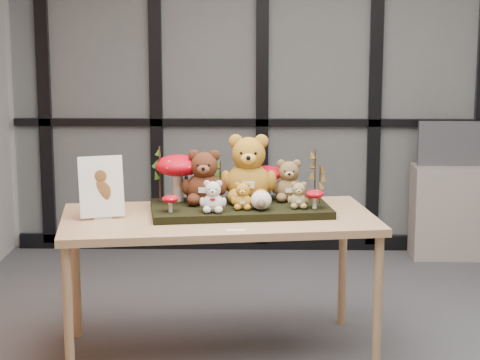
{
  "coord_description": "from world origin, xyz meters",
  "views": [
    {
      "loc": [
        -0.49,
        -4.47,
        1.9
      ],
      "look_at": [
        -0.58,
        0.17,
        1.02
      ],
      "focal_mm": 65.0,
      "sensor_mm": 36.0,
      "label": 1
    }
  ],
  "objects_px": {
    "bear_tan_back": "(289,178)",
    "monitor": "(450,143)",
    "plush_cream_hedgehog": "(261,199)",
    "sign_holder": "(101,189)",
    "mushroom_back_left": "(178,176)",
    "bear_beige_small": "(299,194)",
    "bear_brown_medium": "(204,174)",
    "mushroom_back_right": "(266,181)",
    "cabinet": "(447,212)",
    "mushroom_front_left": "(170,203)",
    "bear_white_bow": "(213,194)",
    "mushroom_front_right": "(315,198)",
    "bear_pooh_yellow": "(249,165)",
    "display_table": "(219,227)",
    "diorama_tray": "(240,209)",
    "bear_small_yellow": "(243,194)"
  },
  "relations": [
    {
      "from": "bear_tan_back",
      "to": "monitor",
      "type": "relative_size",
      "value": 0.53
    },
    {
      "from": "plush_cream_hedgehog",
      "to": "sign_holder",
      "type": "distance_m",
      "value": 0.87
    },
    {
      "from": "bear_tan_back",
      "to": "plush_cream_hedgehog",
      "type": "xyz_separation_m",
      "value": [
        -0.16,
        -0.25,
        -0.07
      ]
    },
    {
      "from": "monitor",
      "to": "mushroom_back_left",
      "type": "bearing_deg",
      "value": -136.03
    },
    {
      "from": "plush_cream_hedgehog",
      "to": "monitor",
      "type": "bearing_deg",
      "value": 46.23
    },
    {
      "from": "bear_beige_small",
      "to": "bear_brown_medium",
      "type": "bearing_deg",
      "value": 159.4
    },
    {
      "from": "mushroom_back_right",
      "to": "cabinet",
      "type": "distance_m",
      "value": 2.39
    },
    {
      "from": "sign_holder",
      "to": "cabinet",
      "type": "distance_m",
      "value": 3.23
    },
    {
      "from": "bear_brown_medium",
      "to": "mushroom_front_left",
      "type": "xyz_separation_m",
      "value": [
        -0.17,
        -0.23,
        -0.12
      ]
    },
    {
      "from": "bear_white_bow",
      "to": "monitor",
      "type": "relative_size",
      "value": 0.39
    },
    {
      "from": "bear_brown_medium",
      "to": "mushroom_front_right",
      "type": "bearing_deg",
      "value": -19.93
    },
    {
      "from": "mushroom_back_right",
      "to": "cabinet",
      "type": "height_order",
      "value": "mushroom_back_right"
    },
    {
      "from": "mushroom_front_left",
      "to": "cabinet",
      "type": "bearing_deg",
      "value": 47.49
    },
    {
      "from": "bear_pooh_yellow",
      "to": "bear_brown_medium",
      "type": "bearing_deg",
      "value": -174.71
    },
    {
      "from": "bear_beige_small",
      "to": "mushroom_front_left",
      "type": "bearing_deg",
      "value": -179.4
    },
    {
      "from": "display_table",
      "to": "diorama_tray",
      "type": "xyz_separation_m",
      "value": [
        0.12,
        0.08,
        0.09
      ]
    },
    {
      "from": "bear_beige_small",
      "to": "mushroom_back_right",
      "type": "height_order",
      "value": "mushroom_back_right"
    },
    {
      "from": "bear_pooh_yellow",
      "to": "mushroom_back_right",
      "type": "bearing_deg",
      "value": 23.46
    },
    {
      "from": "plush_cream_hedgehog",
      "to": "mushroom_back_right",
      "type": "relative_size",
      "value": 0.54
    },
    {
      "from": "cabinet",
      "to": "mushroom_back_left",
      "type": "bearing_deg",
      "value": -136.31
    },
    {
      "from": "mushroom_front_right",
      "to": "bear_brown_medium",
      "type": "bearing_deg",
      "value": 168.7
    },
    {
      "from": "display_table",
      "to": "bear_pooh_yellow",
      "type": "distance_m",
      "value": 0.41
    },
    {
      "from": "display_table",
      "to": "mushroom_back_right",
      "type": "height_order",
      "value": "mushroom_back_right"
    },
    {
      "from": "bear_beige_small",
      "to": "cabinet",
      "type": "distance_m",
      "value": 2.47
    },
    {
      "from": "bear_brown_medium",
      "to": "sign_holder",
      "type": "height_order",
      "value": "bear_brown_medium"
    },
    {
      "from": "mushroom_back_right",
      "to": "bear_pooh_yellow",
      "type": "bearing_deg",
      "value": -147.91
    },
    {
      "from": "mushroom_back_right",
      "to": "diorama_tray",
      "type": "bearing_deg",
      "value": -130.98
    },
    {
      "from": "mushroom_front_right",
      "to": "cabinet",
      "type": "relative_size",
      "value": 0.16
    },
    {
      "from": "bear_brown_medium",
      "to": "monitor",
      "type": "relative_size",
      "value": 0.68
    },
    {
      "from": "diorama_tray",
      "to": "bear_tan_back",
      "type": "distance_m",
      "value": 0.34
    },
    {
      "from": "bear_brown_medium",
      "to": "cabinet",
      "type": "height_order",
      "value": "bear_brown_medium"
    },
    {
      "from": "bear_pooh_yellow",
      "to": "sign_holder",
      "type": "relative_size",
      "value": 1.25
    },
    {
      "from": "bear_beige_small",
      "to": "sign_holder",
      "type": "height_order",
      "value": "sign_holder"
    },
    {
      "from": "diorama_tray",
      "to": "bear_pooh_yellow",
      "type": "xyz_separation_m",
      "value": [
        0.05,
        0.11,
        0.23
      ]
    },
    {
      "from": "mushroom_front_left",
      "to": "monitor",
      "type": "distance_m",
      "value": 2.94
    },
    {
      "from": "cabinet",
      "to": "mushroom_front_right",
      "type": "bearing_deg",
      "value": -120.08
    },
    {
      "from": "bear_tan_back",
      "to": "mushroom_front_left",
      "type": "relative_size",
      "value": 2.56
    },
    {
      "from": "bear_white_bow",
      "to": "sign_holder",
      "type": "bearing_deg",
      "value": 170.15
    },
    {
      "from": "cabinet",
      "to": "monitor",
      "type": "relative_size",
      "value": 1.49
    },
    {
      "from": "mushroom_back_right",
      "to": "mushroom_front_right",
      "type": "relative_size",
      "value": 1.87
    },
    {
      "from": "diorama_tray",
      "to": "bear_tan_back",
      "type": "xyz_separation_m",
      "value": [
        0.28,
        0.13,
        0.15
      ]
    },
    {
      "from": "bear_small_yellow",
      "to": "monitor",
      "type": "relative_size",
      "value": 0.33
    },
    {
      "from": "mushroom_front_left",
      "to": "bear_tan_back",
      "type": "bearing_deg",
      "value": 25.56
    },
    {
      "from": "display_table",
      "to": "monitor",
      "type": "xyz_separation_m",
      "value": [
        1.72,
        2.08,
        0.17
      ]
    },
    {
      "from": "cabinet",
      "to": "sign_holder",
      "type": "bearing_deg",
      "value": -137.78
    },
    {
      "from": "bear_pooh_yellow",
      "to": "bear_white_bow",
      "type": "xyz_separation_m",
      "value": [
        -0.19,
        -0.28,
        -0.12
      ]
    },
    {
      "from": "bear_small_yellow",
      "to": "sign_holder",
      "type": "bearing_deg",
      "value": 175.56
    },
    {
      "from": "cabinet",
      "to": "display_table",
      "type": "bearing_deg",
      "value": -129.87
    },
    {
      "from": "diorama_tray",
      "to": "mushroom_front_right",
      "type": "bearing_deg",
      "value": -19.24
    },
    {
      "from": "mushroom_back_left",
      "to": "bear_white_bow",
      "type": "bearing_deg",
      "value": -52.38
    }
  ]
}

